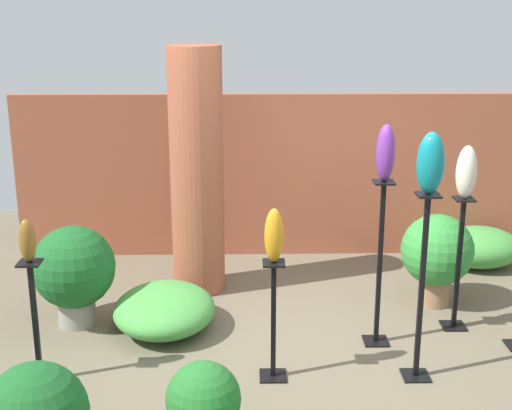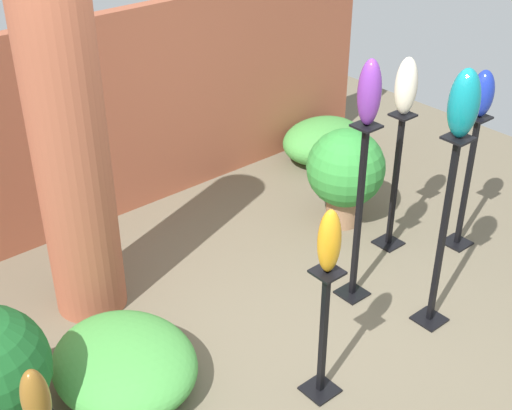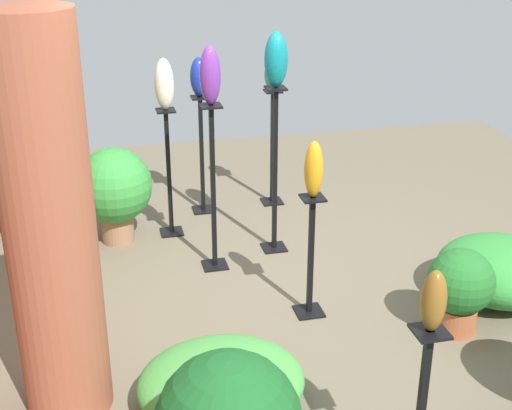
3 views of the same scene
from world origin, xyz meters
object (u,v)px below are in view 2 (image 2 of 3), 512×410
object	(u,v)px
art_vase_bronze	(36,399)
pedestal_violet	(358,222)
art_vase_amber	(329,241)
potted_plant_walkway_edge	(346,171)
brick_pillar	(72,161)
art_vase_violet	(369,92)
art_vase_teal	(464,103)
pedestal_cobalt	(466,189)
pedestal_teal	(442,242)
art_vase_ivory	(406,86)
pedestal_ivory	(395,188)
art_vase_cobalt	(483,94)
pedestal_amber	(323,340)

from	to	relation	value
art_vase_bronze	pedestal_violet	bearing A→B (deg)	12.33
art_vase_amber	art_vase_bronze	bearing A→B (deg)	-179.14
potted_plant_walkway_edge	brick_pillar	bearing A→B (deg)	169.43
brick_pillar	art_vase_violet	xyz separation A→B (m)	(1.51, -1.15, 0.43)
art_vase_teal	pedestal_violet	bearing A→B (deg)	109.66
pedestal_cobalt	art_vase_teal	distance (m)	1.54
art_vase_teal	potted_plant_walkway_edge	world-z (taller)	art_vase_teal
pedestal_teal	art_vase_ivory	xyz separation A→B (m)	(0.52, 0.82, 0.71)
pedestal_ivory	art_vase_cobalt	bearing A→B (deg)	-40.08
brick_pillar	pedestal_ivory	distance (m)	2.48
pedestal_cobalt	art_vase_bronze	bearing A→B (deg)	-172.82
pedestal_amber	potted_plant_walkway_edge	xyz separation A→B (m)	(1.54, 1.29, 0.08)
brick_pillar	art_vase_teal	bearing A→B (deg)	-44.94
pedestal_violet	art_vase_ivory	world-z (taller)	art_vase_ivory
pedestal_violet	pedestal_amber	bearing A→B (deg)	-148.08
pedestal_ivory	art_vase_violet	distance (m)	1.31
pedestal_ivory	pedestal_violet	bearing A→B (deg)	-159.58
potted_plant_walkway_edge	art_vase_bronze	bearing A→B (deg)	-158.07
pedestal_cobalt	art_vase_violet	size ratio (longest dim) A/B	2.55
pedestal_amber	art_vase_amber	xyz separation A→B (m)	(0.00, 0.00, 0.70)
pedestal_amber	pedestal_ivory	distance (m)	1.78
art_vase_ivory	pedestal_cobalt	bearing A→B (deg)	-40.08
art_vase_teal	pedestal_amber	bearing A→B (deg)	179.16
pedestal_violet	art_vase_violet	distance (m)	0.96
pedestal_ivory	art_vase_ivory	xyz separation A→B (m)	(0.00, 0.00, 0.84)
pedestal_cobalt	art_vase_bronze	size ratio (longest dim) A/B	3.59
pedestal_ivory	art_vase_violet	world-z (taller)	art_vase_violet
pedestal_teal	art_vase_amber	size ratio (longest dim) A/B	3.56
brick_pillar	art_vase_bronze	distance (m)	2.03
brick_pillar	pedestal_teal	xyz separation A→B (m)	(1.71, -1.71, -0.50)
brick_pillar	art_vase_amber	xyz separation A→B (m)	(0.65, -1.69, -0.04)
pedestal_violet	art_vase_bronze	distance (m)	2.69
art_vase_bronze	art_vase_cobalt	size ratio (longest dim) A/B	0.88
art_vase_teal	art_vase_violet	size ratio (longest dim) A/B	0.98
art_vase_bronze	art_vase_teal	bearing A→B (deg)	0.21
art_vase_cobalt	art_vase_teal	bearing A→B (deg)	-154.14
brick_pillar	pedestal_teal	size ratio (longest dim) A/B	1.63
pedestal_ivory	art_vase_amber	distance (m)	1.87
pedestal_amber	art_vase_cobalt	distance (m)	2.25
pedestal_ivory	pedestal_cobalt	bearing A→B (deg)	-40.08
art_vase_violet	pedestal_amber	bearing A→B (deg)	-148.08
pedestal_violet	art_vase_ivory	bearing A→B (deg)	20.42
pedestal_amber	potted_plant_walkway_edge	distance (m)	2.00
pedestal_ivory	art_vase_bronze	bearing A→B (deg)	-165.86
art_vase_violet	potted_plant_walkway_edge	world-z (taller)	art_vase_violet
pedestal_amber	art_vase_ivory	world-z (taller)	art_vase_ivory
pedestal_ivory	potted_plant_walkway_edge	world-z (taller)	pedestal_ivory
art_vase_amber	art_vase_cobalt	world-z (taller)	art_vase_cobalt
pedestal_cobalt	potted_plant_walkway_edge	world-z (taller)	pedestal_cobalt
pedestal_amber	art_vase_amber	distance (m)	0.70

